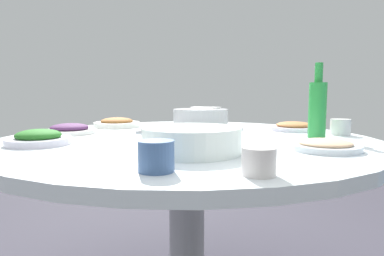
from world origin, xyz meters
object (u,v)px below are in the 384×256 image
at_px(dish_stirfry, 117,123).
at_px(dish_tofu_braise, 294,127).
at_px(dish_noodles, 325,145).
at_px(tea_cup_side, 340,127).
at_px(dish_eggplant, 70,129).
at_px(green_bottle, 317,108).
at_px(rice_bowl, 201,118).
at_px(tea_cup_near, 156,156).
at_px(tea_cup_far, 259,161).
at_px(round_dining_table, 187,167).
at_px(soup_bowl, 191,141).
at_px(dish_greens, 39,138).

relative_size(dish_stirfry, dish_tofu_braise, 1.02).
xyz_separation_m(dish_noodles, tea_cup_side, (-0.09, 0.40, 0.02)).
distance_m(dish_eggplant, green_bottle, 0.99).
bearing_deg(rice_bowl, dish_eggplant, -111.86).
distance_m(tea_cup_near, tea_cup_far, 0.21).
bearing_deg(dish_tofu_braise, green_bottle, -46.26).
height_order(dish_stirfry, green_bottle, green_bottle).
xyz_separation_m(round_dining_table, dish_noodles, (0.50, 0.06, 0.13)).
height_order(round_dining_table, dish_noodles, dish_noodles).
xyz_separation_m(soup_bowl, tea_cup_near, (0.10, -0.22, -0.00)).
xyz_separation_m(green_bottle, tea_cup_far, (0.14, -0.65, -0.08)).
xyz_separation_m(rice_bowl, tea_cup_side, (0.62, 0.13, -0.01)).
height_order(dish_greens, tea_cup_far, tea_cup_far).
distance_m(round_dining_table, dish_stirfry, 0.53).
bearing_deg(green_bottle, soup_bowl, -103.89).
bearing_deg(tea_cup_near, dish_stirfry, 149.41).
xyz_separation_m(dish_greens, tea_cup_side, (0.65, 0.91, 0.01)).
distance_m(rice_bowl, dish_greens, 0.78).
distance_m(round_dining_table, tea_cup_near, 0.58).
relative_size(round_dining_table, dish_tofu_braise, 6.42).
height_order(green_bottle, tea_cup_near, green_bottle).
bearing_deg(soup_bowl, rice_bowl, 128.48).
relative_size(dish_noodles, tea_cup_far, 2.85).
bearing_deg(dish_eggplant, dish_greens, -46.78).
bearing_deg(rice_bowl, tea_cup_near, -55.17).
height_order(dish_tofu_braise, tea_cup_near, tea_cup_near).
bearing_deg(rice_bowl, tea_cup_side, 12.16).
distance_m(soup_bowl, tea_cup_side, 0.72).
xyz_separation_m(dish_stirfry, tea_cup_side, (0.92, 0.41, 0.01)).
bearing_deg(dish_stirfry, dish_eggplant, -75.23).
distance_m(soup_bowl, dish_noodles, 0.40).
bearing_deg(tea_cup_side, round_dining_table, -131.61).
xyz_separation_m(dish_eggplant, tea_cup_side, (0.85, 0.70, 0.01)).
distance_m(dish_tofu_braise, tea_cup_side, 0.21).
distance_m(green_bottle, tea_cup_side, 0.17).
xyz_separation_m(rice_bowl, soup_bowl, (0.45, -0.56, -0.01)).
bearing_deg(round_dining_table, tea_cup_near, -53.75).
xyz_separation_m(soup_bowl, dish_noodles, (0.26, 0.30, -0.02)).
xyz_separation_m(dish_tofu_braise, green_bottle, (0.17, -0.18, 0.10)).
height_order(dish_stirfry, tea_cup_near, tea_cup_near).
bearing_deg(tea_cup_far, dish_tofu_braise, 110.64).
distance_m(rice_bowl, dish_eggplant, 0.61).
relative_size(dish_greens, tea_cup_near, 2.63).
distance_m(dish_noodles, green_bottle, 0.30).
height_order(round_dining_table, rice_bowl, rice_bowl).
distance_m(rice_bowl, dish_tofu_braise, 0.44).
bearing_deg(dish_noodles, dish_stirfry, -179.23).
bearing_deg(dish_noodles, dish_tofu_braise, 124.66).
height_order(dish_tofu_braise, dish_noodles, dish_tofu_braise).
xyz_separation_m(dish_noodles, tea_cup_far, (0.01, -0.40, 0.01)).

